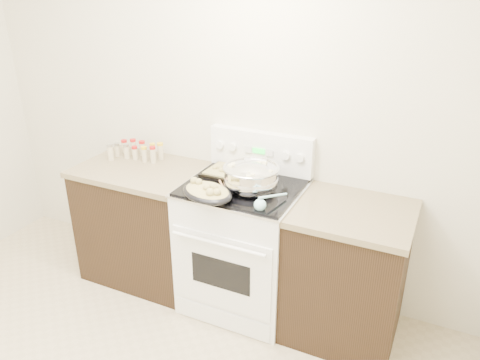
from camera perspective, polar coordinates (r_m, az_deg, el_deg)
The scene contains 9 objects.
counter_left at distance 3.70m, azimuth -11.32°, elevation -5.02°, with size 0.93×0.67×0.92m.
counter_right at distance 3.14m, azimuth 12.83°, elevation -10.95°, with size 0.73×0.67×0.92m.
kitchen_range at distance 3.31m, azimuth 0.41°, elevation -7.74°, with size 0.78×0.73×1.22m.
mixing_bowl at distance 2.98m, azimuth 1.35°, elevation 0.21°, with size 0.43×0.43×0.21m.
roasting_pan at distance 2.89m, azimuth -4.00°, elevation -1.45°, with size 0.43×0.36×0.11m.
baking_sheet at distance 3.23m, azimuth -0.92°, elevation 0.90°, with size 0.40×0.29×0.06m.
wooden_spoon at distance 3.08m, azimuth -3.55°, elevation -0.48°, with size 0.18×0.22×0.04m.
blue_ladle at distance 2.78m, azimuth 2.67°, elevation -2.90°, with size 0.13×0.25×0.09m.
spice_jars at distance 3.67m, azimuth -12.49°, elevation 3.53°, with size 0.39×0.23×0.13m.
Camera 1 is at (1.53, -1.13, 2.24)m, focal length 35.00 mm.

